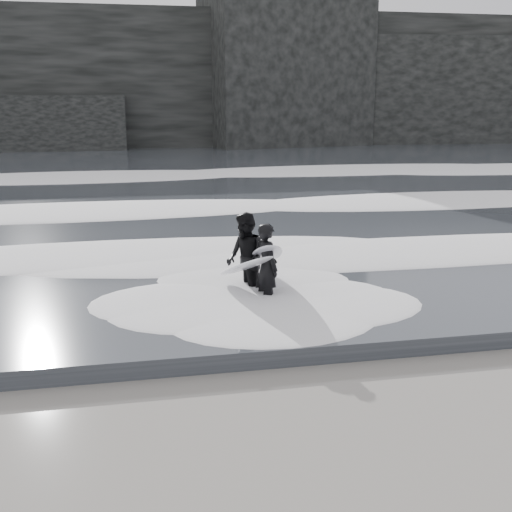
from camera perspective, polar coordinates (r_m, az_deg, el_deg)
name	(u,v)px	position (r m, az deg, el deg)	size (l,w,h in m)	color
ground	(441,474)	(7.53, 16.12, -18.13)	(120.00, 120.00, 0.00)	olive
sea	(186,169)	(34.94, -6.28, 7.71)	(90.00, 52.00, 0.30)	#34383F
headland	(163,82)	(51.69, -8.26, 15.05)	(70.00, 9.00, 10.00)	black
foam_near	(264,248)	(15.34, 0.73, 0.68)	(60.00, 3.20, 0.20)	white
foam_mid	(221,202)	(22.10, -3.12, 4.83)	(60.00, 4.00, 0.24)	white
foam_far	(193,172)	(30.95, -5.59, 7.48)	(60.00, 4.80, 0.30)	white
surfer_left	(263,267)	(11.96, 0.59, -0.99)	(1.21, 1.93, 1.67)	black
surfer_right	(248,258)	(12.38, -0.72, -0.19)	(1.26, 2.13, 1.79)	black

